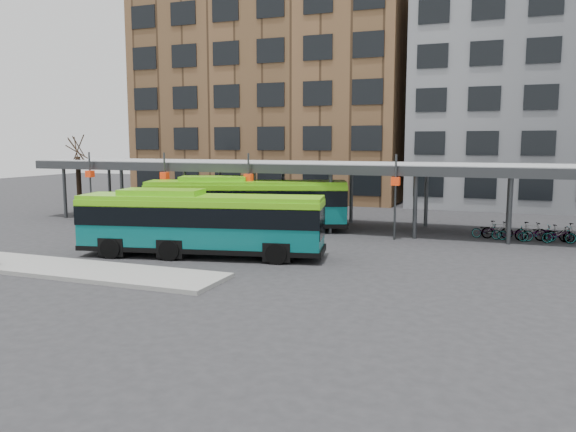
# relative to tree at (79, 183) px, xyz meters

# --- Properties ---
(ground) EXTENTS (120.00, 120.00, 0.00)m
(ground) POSITION_rel_tree_xyz_m (18.00, -12.00, -2.43)
(ground) COLOR #28282B
(ground) RESTS_ON ground
(boarding_island) EXTENTS (14.00, 3.00, 0.18)m
(boarding_island) POSITION_rel_tree_xyz_m (12.50, -15.00, -2.34)
(boarding_island) COLOR gray
(boarding_island) RESTS_ON ground
(canopy) EXTENTS (40.00, 6.53, 4.80)m
(canopy) POSITION_rel_tree_xyz_m (17.94, 0.87, 1.47)
(canopy) COLOR #999B9E
(canopy) RESTS_ON ground
(tree) EXTENTS (1.64, 1.64, 5.60)m
(tree) POSITION_rel_tree_xyz_m (0.00, 0.00, 0.00)
(tree) COLOR black
(tree) RESTS_ON ground
(building_brick) EXTENTS (26.00, 14.00, 22.00)m
(building_brick) POSITION_rel_tree_xyz_m (8.00, 20.00, 8.57)
(building_brick) COLOR brown
(building_brick) RESTS_ON ground
(building_grey) EXTENTS (24.00, 14.00, 20.00)m
(building_grey) POSITION_rel_tree_xyz_m (34.00, 20.00, 7.57)
(building_grey) COLOR slate
(building_grey) RESTS_ON ground
(bus_front) EXTENTS (11.94, 4.77, 3.22)m
(bus_front) POSITION_rel_tree_xyz_m (16.11, -10.26, -0.76)
(bus_front) COLOR #085C5D
(bus_front) RESTS_ON ground
(bus_rear) EXTENTS (12.42, 6.53, 3.38)m
(bus_rear) POSITION_rel_tree_xyz_m (14.81, -2.28, -0.67)
(bus_rear) COLOR #085C5D
(bus_rear) RESTS_ON ground
(bike_rack) EXTENTS (7.20, 1.55, 1.07)m
(bike_rack) POSITION_rel_tree_xyz_m (31.59, -0.02, -1.95)
(bike_rack) COLOR slate
(bike_rack) RESTS_ON ground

